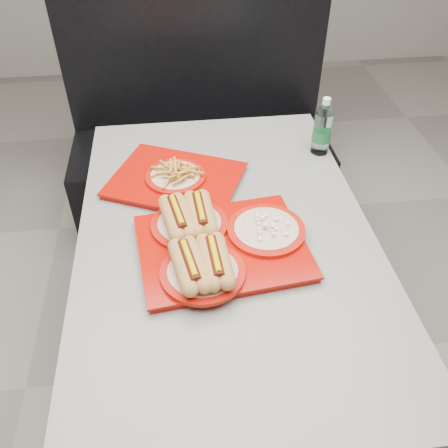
{
  "coord_description": "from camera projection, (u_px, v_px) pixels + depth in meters",
  "views": [
    {
      "loc": [
        -0.14,
        -1.07,
        1.73
      ],
      "look_at": [
        -0.01,
        -0.05,
        0.83
      ],
      "focal_mm": 38.0,
      "sensor_mm": 36.0,
      "label": 1
    }
  ],
  "objects": [
    {
      "name": "ground",
      "position": [
        225.0,
        367.0,
        1.95
      ],
      "size": [
        6.0,
        6.0,
        0.0
      ],
      "primitive_type": "plane",
      "color": "gray",
      "rests_on": "ground"
    },
    {
      "name": "diner_table",
      "position": [
        226.0,
        269.0,
        1.56
      ],
      "size": [
        0.92,
        1.42,
        0.75
      ],
      "color": "black",
      "rests_on": "ground"
    },
    {
      "name": "booth_bench",
      "position": [
        200.0,
        143.0,
        2.5
      ],
      "size": [
        1.3,
        0.57,
        1.35
      ],
      "color": "black",
      "rests_on": "ground"
    },
    {
      "name": "tray_near",
      "position": [
        215.0,
        242.0,
        1.36
      ],
      "size": [
        0.52,
        0.44,
        0.11
      ],
      "rotation": [
        0.0,
        0.0,
        0.11
      ],
      "color": "#9B0C04",
      "rests_on": "diner_table"
    },
    {
      "name": "tray_far",
      "position": [
        176.0,
        178.0,
        1.63
      ],
      "size": [
        0.52,
        0.48,
        0.08
      ],
      "rotation": [
        0.0,
        0.0,
        -0.43
      ],
      "color": "#9B0C04",
      "rests_on": "diner_table"
    },
    {
      "name": "water_bottle",
      "position": [
        322.0,
        129.0,
        1.73
      ],
      "size": [
        0.07,
        0.07,
        0.22
      ],
      "rotation": [
        0.0,
        0.0,
        0.26
      ],
      "color": "silver",
      "rests_on": "diner_table"
    }
  ]
}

